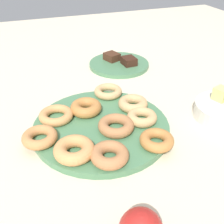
{
  "coord_description": "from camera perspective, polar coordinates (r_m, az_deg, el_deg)",
  "views": [
    {
      "loc": [
        0.54,
        -0.17,
        0.42
      ],
      "look_at": [
        0.0,
        0.03,
        0.05
      ],
      "focal_mm": 42.95,
      "sensor_mm": 36.0,
      "label": 1
    }
  ],
  "objects": [
    {
      "name": "cake_plate",
      "position": [
        1.06,
        1.5,
        10.1
      ],
      "size": [
        0.23,
        0.23,
        0.01
      ],
      "primitive_type": "cylinder",
      "color": "#4C7F56",
      "rests_on": "ground_plane"
    },
    {
      "name": "donut_5",
      "position": [
        0.82,
        -0.83,
        4.4
      ],
      "size": [
        0.12,
        0.12,
        0.02
      ],
      "primitive_type": "torus",
      "rotation": [
        0.0,
        0.0,
        5.35
      ],
      "color": "tan",
      "rests_on": "donut_plate"
    },
    {
      "name": "donut_2",
      "position": [
        0.6,
        -8.06,
        -7.95
      ],
      "size": [
        0.11,
        0.11,
        0.03
      ],
      "primitive_type": "torus",
      "rotation": [
        0.0,
        0.0,
        5.02
      ],
      "color": "tan",
      "rests_on": "donut_plate"
    },
    {
      "name": "donut_1",
      "position": [
        0.72,
        -11.82,
        -0.69
      ],
      "size": [
        0.13,
        0.13,
        0.02
      ],
      "primitive_type": "torus",
      "rotation": [
        0.0,
        0.0,
        2.43
      ],
      "color": "tan",
      "rests_on": "donut_plate"
    },
    {
      "name": "donut_9",
      "position": [
        0.74,
        -5.56,
        0.96
      ],
      "size": [
        0.12,
        0.12,
        0.03
      ],
      "primitive_type": "torus",
      "rotation": [
        0.0,
        0.0,
        2.14
      ],
      "color": "#BC7A3D",
      "rests_on": "donut_plate"
    },
    {
      "name": "donut_0",
      "position": [
        0.67,
        0.86,
        -2.91
      ],
      "size": [
        0.12,
        0.12,
        0.03
      ],
      "primitive_type": "torus",
      "rotation": [
        0.0,
        0.0,
        1.23
      ],
      "color": "#B27547",
      "rests_on": "donut_plate"
    },
    {
      "name": "ground_plane",
      "position": [
        0.71,
        -2.29,
        -3.66
      ],
      "size": [
        2.4,
        2.4,
        0.0
      ],
      "primitive_type": "plane",
      "color": "beige"
    },
    {
      "name": "brownie_near",
      "position": [
        1.07,
        -0.04,
        11.7
      ],
      "size": [
        0.07,
        0.06,
        0.03
      ],
      "primitive_type": "cube",
      "rotation": [
        0.0,
        0.0,
        0.35
      ],
      "color": "#472819",
      "rests_on": "cake_plate"
    },
    {
      "name": "donut_4",
      "position": [
        0.76,
        4.48,
        1.79
      ],
      "size": [
        0.12,
        0.12,
        0.03
      ],
      "primitive_type": "torus",
      "rotation": [
        0.0,
        0.0,
        2.49
      ],
      "color": "tan",
      "rests_on": "donut_plate"
    },
    {
      "name": "donut_plate",
      "position": [
        0.7,
        -2.31,
        -3.1
      ],
      "size": [
        0.35,
        0.35,
        0.02
      ],
      "primitive_type": "cylinder",
      "color": "#4C7F56",
      "rests_on": "ground_plane"
    },
    {
      "name": "donut_3",
      "position": [
        0.65,
        -15.13,
        -5.19
      ],
      "size": [
        0.11,
        0.11,
        0.02
      ],
      "primitive_type": "torus",
      "rotation": [
        0.0,
        0.0,
        1.97
      ],
      "color": "#C6844C",
      "rests_on": "donut_plate"
    },
    {
      "name": "donut_8",
      "position": [
        0.58,
        -0.53,
        -9.11
      ],
      "size": [
        0.1,
        0.1,
        0.03
      ],
      "primitive_type": "torus",
      "rotation": [
        0.0,
        0.0,
        4.89
      ],
      "color": "#B27547",
      "rests_on": "donut_plate"
    },
    {
      "name": "donut_7",
      "position": [
        0.63,
        9.5,
        -5.93
      ],
      "size": [
        0.11,
        0.11,
        0.02
      ],
      "primitive_type": "torus",
      "rotation": [
        0.0,
        0.0,
        4.27
      ],
      "color": "#BC7A3D",
      "rests_on": "donut_plate"
    },
    {
      "name": "brownie_far",
      "position": [
        1.04,
        3.61,
        10.78
      ],
      "size": [
        0.06,
        0.05,
        0.03
      ],
      "primitive_type": "cube",
      "rotation": [
        0.0,
        0.0,
        0.07
      ],
      "color": "#381E14",
      "rests_on": "cake_plate"
    },
    {
      "name": "donut_6",
      "position": [
        0.7,
        6.4,
        -1.1
      ],
      "size": [
        0.09,
        0.09,
        0.03
      ],
      "primitive_type": "torus",
      "rotation": [
        0.0,
        0.0,
        4.92
      ],
      "color": "tan",
      "rests_on": "donut_plate"
    },
    {
      "name": "melon_chunk_left",
      "position": [
        0.8,
        22.2,
        3.57
      ],
      "size": [
        0.05,
        0.05,
        0.04
      ],
      "primitive_type": "cube",
      "rotation": [
        0.0,
        0.0,
        0.31
      ],
      "color": "#DBD67A",
      "rests_on": "fruit_bowl"
    }
  ]
}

